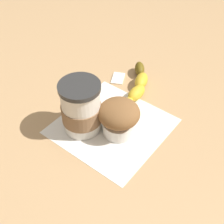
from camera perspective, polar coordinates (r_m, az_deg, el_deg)
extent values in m
plane|color=tan|center=(0.74, 0.00, -2.62)|extent=(3.00, 3.00, 0.00)
cube|color=white|center=(0.74, 0.00, -2.58)|extent=(0.28, 0.28, 0.00)
cylinder|color=silver|center=(0.70, -5.63, 0.59)|extent=(0.09, 0.09, 0.12)
cylinder|color=#2D2D2D|center=(0.65, -6.01, 4.58)|extent=(0.09, 0.09, 0.01)
cylinder|color=#846042|center=(0.70, -5.57, -0.05)|extent=(0.09, 0.09, 0.04)
cylinder|color=white|center=(0.71, 1.08, -2.78)|extent=(0.07, 0.07, 0.03)
ellipsoid|color=brown|center=(0.68, 1.13, -0.31)|extent=(0.09, 0.09, 0.05)
ellipsoid|color=gold|center=(0.77, 2.31, 1.43)|extent=(0.06, 0.03, 0.03)
ellipsoid|color=gold|center=(0.80, 4.48, 3.48)|extent=(0.07, 0.04, 0.03)
ellipsoid|color=gold|center=(0.84, 5.38, 5.71)|extent=(0.07, 0.06, 0.03)
ellipsoid|color=brown|center=(0.88, 5.07, 7.85)|extent=(0.05, 0.06, 0.03)
cube|color=white|center=(0.87, 1.11, 6.28)|extent=(0.06, 0.06, 0.01)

